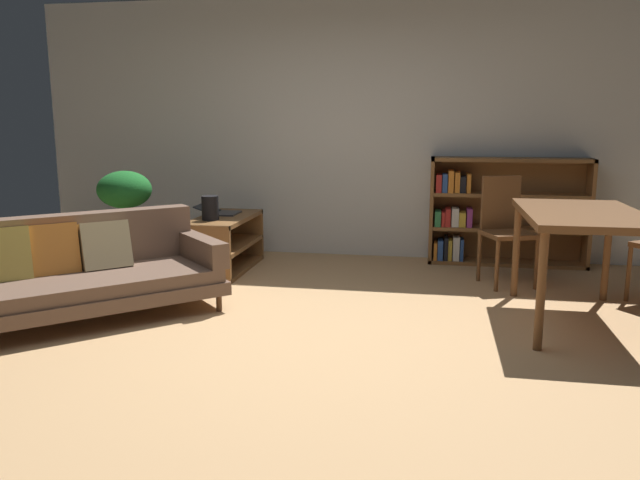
% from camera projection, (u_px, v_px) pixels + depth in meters
% --- Properties ---
extents(ground_plane, '(8.16, 8.16, 0.00)m').
position_uv_depth(ground_plane, '(292.00, 335.00, 4.22)').
color(ground_plane, tan).
extents(back_wall_panel, '(6.80, 0.10, 2.70)m').
position_uv_depth(back_wall_panel, '(348.00, 129.00, 6.58)').
color(back_wall_panel, silver).
rests_on(back_wall_panel, ground_plane).
extents(fabric_couch, '(1.98, 1.95, 0.73)m').
position_uv_depth(fabric_couch, '(80.00, 270.00, 4.60)').
color(fabric_couch, '#56351E').
rests_on(fabric_couch, ground_plane).
extents(media_console, '(0.47, 1.10, 0.53)m').
position_uv_depth(media_console, '(225.00, 243.00, 6.04)').
color(media_console, brown).
rests_on(media_console, ground_plane).
extents(open_laptop, '(0.42, 0.32, 0.09)m').
position_uv_depth(open_laptop, '(220.00, 212.00, 6.15)').
color(open_laptop, '#333338').
rests_on(open_laptop, media_console).
extents(desk_speaker, '(0.16, 0.16, 0.23)m').
position_uv_depth(desk_speaker, '(210.00, 208.00, 5.75)').
color(desk_speaker, black).
rests_on(desk_speaker, media_console).
extents(potted_floor_plant, '(0.50, 0.50, 0.97)m').
position_uv_depth(potted_floor_plant, '(125.00, 203.00, 5.86)').
color(potted_floor_plant, '#333338').
rests_on(potted_floor_plant, ground_plane).
extents(dining_table, '(0.80, 1.37, 0.81)m').
position_uv_depth(dining_table, '(582.00, 223.00, 4.37)').
color(dining_table, brown).
rests_on(dining_table, ground_plane).
extents(dining_chair_near, '(0.51, 0.51, 0.95)m').
position_uv_depth(dining_chair_near, '(505.00, 225.00, 5.49)').
color(dining_chair_near, brown).
rests_on(dining_chair_near, ground_plane).
extents(bookshelf, '(1.55, 0.31, 1.07)m').
position_uv_depth(bookshelf, '(496.00, 212.00, 6.28)').
color(bookshelf, brown).
rests_on(bookshelf, ground_plane).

